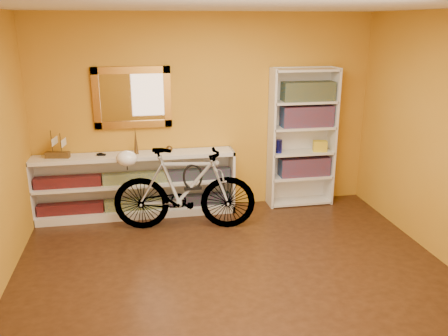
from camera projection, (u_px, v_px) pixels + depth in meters
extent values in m
cube|color=black|center=(237.00, 279.00, 4.71)|extent=(4.50, 4.00, 0.01)
cube|color=silver|center=(239.00, 5.00, 3.93)|extent=(4.50, 4.00, 0.01)
cube|color=#BE7F1C|center=(206.00, 114.00, 6.20)|extent=(4.50, 0.01, 2.60)
cube|color=#9A601C|center=(132.00, 98.00, 5.92)|extent=(0.98, 0.06, 0.78)
cube|color=silver|center=(269.00, 185.00, 6.66)|extent=(0.09, 0.02, 0.09)
cube|color=black|center=(137.00, 204.00, 6.17)|extent=(2.50, 0.13, 0.14)
cube|color=navy|center=(135.00, 178.00, 6.07)|extent=(2.50, 0.13, 0.14)
imported|color=black|center=(101.00, 156.00, 5.92)|extent=(0.00, 0.00, 0.00)
cone|color=brown|center=(136.00, 141.00, 5.94)|extent=(0.06, 0.06, 0.35)
sphere|color=brown|center=(169.00, 149.00, 6.06)|extent=(0.09, 0.09, 0.09)
cube|color=maroon|center=(304.00, 166.00, 6.51)|extent=(0.70, 0.22, 0.26)
cube|color=maroon|center=(307.00, 116.00, 6.30)|extent=(0.70, 0.22, 0.28)
cube|color=#163F50|center=(308.00, 91.00, 6.20)|extent=(0.70, 0.22, 0.25)
cylinder|color=navy|center=(279.00, 146.00, 6.33)|extent=(0.08, 0.08, 0.18)
cube|color=maroon|center=(289.00, 94.00, 6.19)|extent=(0.17, 0.17, 0.17)
cube|color=gold|center=(320.00, 146.00, 6.42)|extent=(0.21, 0.17, 0.14)
imported|color=silver|center=(184.00, 189.00, 5.70)|extent=(0.72, 1.82, 1.04)
ellipsoid|color=white|center=(127.00, 158.00, 5.56)|extent=(0.25, 0.24, 0.19)
torus|color=black|center=(193.00, 177.00, 5.65)|extent=(0.24, 0.03, 0.24)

